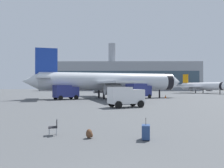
# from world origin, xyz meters

# --- Properties ---
(airplane_at_gate) EXTENTS (35.17, 32.07, 10.50)m
(airplane_at_gate) POSITION_xyz_m (-1.23, 45.59, 3.66)
(airplane_at_gate) COLOR silver
(airplane_at_gate) RESTS_ON ground
(airplane_taxiing) EXTENTS (23.02, 25.16, 7.62)m
(airplane_taxiing) POSITION_xyz_m (32.95, 81.87, 2.65)
(airplane_taxiing) COLOR white
(airplane_taxiing) RESTS_ON ground
(service_truck) EXTENTS (5.14, 4.68, 2.90)m
(service_truck) POSITION_xyz_m (-9.76, 40.71, 1.61)
(service_truck) COLOR navy
(service_truck) RESTS_ON ground
(fuel_truck) EXTENTS (5.98, 5.90, 3.20)m
(fuel_truck) POSITION_xyz_m (5.20, 44.78, 1.77)
(fuel_truck) COLOR navy
(fuel_truck) RESTS_ON ground
(cargo_van) EXTENTS (4.83, 3.73, 2.60)m
(cargo_van) POSITION_xyz_m (1.36, 24.49, 1.45)
(cargo_van) COLOR white
(cargo_van) RESTS_ON ground
(safety_cone_near) EXTENTS (0.44, 0.44, 0.82)m
(safety_cone_near) POSITION_xyz_m (11.47, 46.98, 0.40)
(safety_cone_near) COLOR #F2590C
(safety_cone_near) RESTS_ON ground
(safety_cone_mid) EXTENTS (0.44, 0.44, 0.73)m
(safety_cone_mid) POSITION_xyz_m (-10.79, 49.29, 0.36)
(safety_cone_mid) COLOR #F2590C
(safety_cone_mid) RESTS_ON ground
(rolling_suitcase) EXTENTS (0.48, 0.69, 1.10)m
(rolling_suitcase) POSITION_xyz_m (1.52, 6.98, 0.39)
(rolling_suitcase) COLOR navy
(rolling_suitcase) RESTS_ON ground
(traveller_backpack) EXTENTS (0.36, 0.40, 0.48)m
(traveller_backpack) POSITION_xyz_m (-1.37, 7.25, 0.23)
(traveller_backpack) COLOR brown
(traveller_backpack) RESTS_ON ground
(gate_chair) EXTENTS (0.58, 0.58, 0.86)m
(gate_chair) POSITION_xyz_m (-3.39, 7.99, 0.50)
(gate_chair) COLOR black
(gate_chair) RESTS_ON ground
(terminal_building) EXTENTS (88.23, 20.12, 28.87)m
(terminal_building) POSITION_xyz_m (6.28, 135.33, 8.55)
(terminal_building) COLOR gray
(terminal_building) RESTS_ON ground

